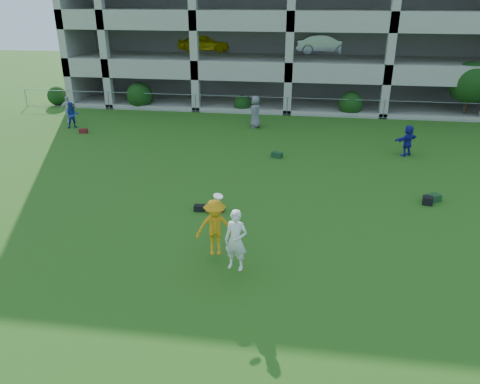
% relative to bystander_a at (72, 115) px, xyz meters
% --- Properties ---
extents(ground, '(100.00, 100.00, 0.00)m').
position_rel_bystander_a_xyz_m(ground, '(12.16, -14.20, -0.75)').
color(ground, '#235114').
rests_on(ground, ground).
extents(bystander_a, '(0.91, 0.84, 1.51)m').
position_rel_bystander_a_xyz_m(bystander_a, '(0.00, 0.00, 0.00)').
color(bystander_a, navy).
rests_on(bystander_a, ground).
extents(bystander_b, '(1.01, 0.79, 1.60)m').
position_rel_bystander_a_xyz_m(bystander_b, '(-0.85, 1.16, 0.05)').
color(bystander_b, silver).
rests_on(bystander_b, ground).
extents(bystander_c, '(0.69, 0.97, 1.87)m').
position_rel_bystander_a_xyz_m(bystander_c, '(10.48, 1.66, 0.18)').
color(bystander_c, slate).
rests_on(bystander_c, ground).
extents(bystander_d, '(1.37, 1.22, 1.51)m').
position_rel_bystander_a_xyz_m(bystander_d, '(18.33, -2.32, -0.00)').
color(bystander_d, '#212095').
rests_on(bystander_d, ground).
extents(bag_red_a, '(0.63, 0.51, 0.28)m').
position_rel_bystander_a_xyz_m(bag_red_a, '(10.42, -9.92, -0.61)').
color(bag_red_a, '#52130E').
rests_on(bag_red_a, ground).
extents(bag_black_b, '(0.41, 0.27, 0.22)m').
position_rel_bystander_a_xyz_m(bag_black_b, '(9.82, -9.90, -0.64)').
color(bag_black_b, black).
rests_on(bag_black_b, ground).
extents(bag_green_c, '(0.61, 0.56, 0.26)m').
position_rel_bystander_a_xyz_m(bag_green_c, '(18.42, -7.74, -0.62)').
color(bag_green_c, '#13361D').
rests_on(bag_green_c, ground).
extents(crate_d, '(0.40, 0.40, 0.30)m').
position_rel_bystander_a_xyz_m(crate_d, '(18.13, -8.10, -0.60)').
color(crate_d, black).
rests_on(crate_d, ground).
extents(bag_red_f, '(0.50, 0.38, 0.24)m').
position_rel_bystander_a_xyz_m(bag_red_f, '(1.04, -0.93, -0.63)').
color(bag_red_f, '#530E1E').
rests_on(bag_red_f, ground).
extents(bag_green_g, '(0.57, 0.45, 0.25)m').
position_rel_bystander_a_xyz_m(bag_green_g, '(12.16, -3.56, -0.63)').
color(bag_green_g, '#14381A').
rests_on(bag_green_g, ground).
extents(frisbee_contest, '(1.70, 1.47, 1.99)m').
position_rel_bystander_a_xyz_m(frisbee_contest, '(11.25, -13.35, 0.35)').
color(frisbee_contest, orange).
rests_on(frisbee_contest, ground).
extents(parking_garage, '(30.00, 14.00, 12.00)m').
position_rel_bystander_a_xyz_m(parking_garage, '(12.15, 13.50, 5.26)').
color(parking_garage, '#9E998C').
rests_on(parking_garage, ground).
extents(fence, '(36.06, 0.06, 1.20)m').
position_rel_bystander_a_xyz_m(fence, '(12.16, 4.80, -0.14)').
color(fence, gray).
rests_on(fence, ground).
extents(shrub_row, '(34.38, 2.52, 3.50)m').
position_rel_bystander_a_xyz_m(shrub_row, '(16.75, 5.50, 0.76)').
color(shrub_row, '#163D11').
rests_on(shrub_row, ground).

